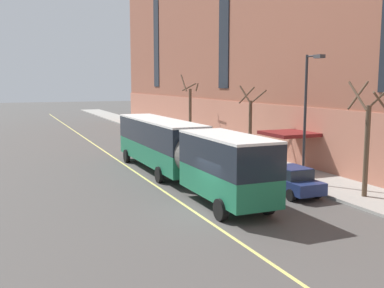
{
  "coord_description": "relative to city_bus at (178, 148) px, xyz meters",
  "views": [
    {
      "loc": [
        -8.78,
        -18.66,
        6.11
      ],
      "look_at": [
        3.37,
        10.37,
        1.8
      ],
      "focal_mm": 42.0,
      "sensor_mm": 36.0,
      "label": 1
    }
  ],
  "objects": [
    {
      "name": "ground_plane",
      "position": [
        -1.03,
        -7.0,
        -2.09
      ],
      "size": [
        260.0,
        260.0,
        0.0
      ],
      "primitive_type": "plane",
      "color": "#4C4947"
    },
    {
      "name": "sidewalk",
      "position": [
        7.93,
        -4.0,
        -2.02
      ],
      "size": [
        4.11,
        160.0,
        0.15
      ],
      "primitive_type": "cube",
      "color": "#9E9B93",
      "rests_on": "ground"
    },
    {
      "name": "city_bus",
      "position": [
        0.0,
        0.0,
        0.0
      ],
      "size": [
        2.88,
        19.41,
        3.61
      ],
      "color": "#1E704C",
      "rests_on": "ground"
    },
    {
      "name": "parked_car_navy_1",
      "position": [
        4.53,
        -5.42,
        -1.31
      ],
      "size": [
        1.91,
        4.36,
        1.56
      ],
      "color": "navy",
      "rests_on": "ground"
    },
    {
      "name": "parked_car_champagne_3",
      "position": [
        4.8,
        2.18,
        -1.31
      ],
      "size": [
        1.96,
        4.77,
        1.56
      ],
      "color": "#BCAD89",
      "rests_on": "ground"
    },
    {
      "name": "parked_car_darkgray_5",
      "position": [
        4.54,
        20.79,
        -1.31
      ],
      "size": [
        2.01,
        4.74,
        1.56
      ],
      "color": "#4C4C51",
      "rests_on": "ground"
    },
    {
      "name": "parked_car_champagne_6",
      "position": [
        4.56,
        8.81,
        -1.31
      ],
      "size": [
        2.02,
        4.53,
        1.56
      ],
      "color": "#BCAD89",
      "rests_on": "ground"
    },
    {
      "name": "street_tree_mid_block",
      "position": [
        7.52,
        -7.8,
        1.1
      ],
      "size": [
        1.62,
        1.65,
        6.06
      ],
      "color": "brown",
      "rests_on": "sidewalk"
    },
    {
      "name": "street_tree_far_uptown",
      "position": [
        7.56,
        4.26,
        0.87
      ],
      "size": [
        1.79,
        1.76,
        5.75
      ],
      "color": "brown",
      "rests_on": "sidewalk"
    },
    {
      "name": "street_tree_far_downtown",
      "position": [
        7.53,
        16.29,
        1.23
      ],
      "size": [
        1.7,
        1.81,
        6.78
      ],
      "color": "brown",
      "rests_on": "sidewalk"
    },
    {
      "name": "street_lamp",
      "position": [
        6.48,
        -4.17,
        2.63
      ],
      "size": [
        0.36,
        1.48,
        7.56
      ],
      "color": "#2D2D30",
      "rests_on": "sidewalk"
    },
    {
      "name": "lane_centerline",
      "position": [
        -1.7,
        -4.0,
        -2.09
      ],
      "size": [
        0.16,
        140.0,
        0.01
      ],
      "primitive_type": "cube",
      "color": "#E0D66B",
      "rests_on": "ground"
    }
  ]
}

